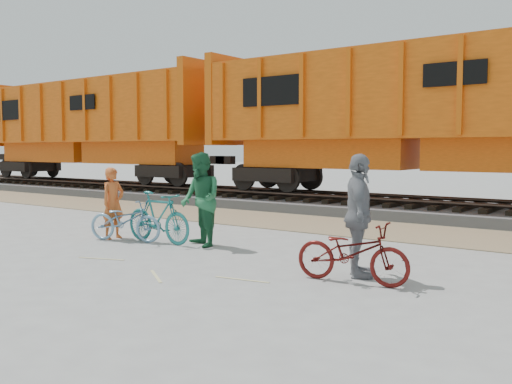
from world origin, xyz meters
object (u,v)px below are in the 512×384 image
person_man (201,199)px  bicycle_maroon (352,252)px  person_solo (113,203)px  bicycle_blue (125,220)px  hopper_car_left (92,125)px  person_woman (359,216)px  hopper_car_center (422,112)px  bicycle_teal (158,217)px

person_man → bicycle_maroon: bearing=12.5°
bicycle_maroon → person_solo: size_ratio=1.11×
bicycle_blue → bicycle_maroon: size_ratio=0.99×
hopper_car_left → person_woman: (17.16, -8.40, -2.07)m
hopper_car_left → person_solo: 14.01m
hopper_car_center → bicycle_teal: (-2.60, -7.98, -2.47)m
hopper_car_center → bicycle_teal: size_ratio=7.88×
bicycle_teal → hopper_car_left: bearing=57.9°
bicycle_blue → person_solo: (-0.50, 0.10, 0.33)m
hopper_car_left → bicycle_maroon: size_ratio=8.18×
hopper_car_center → person_man: (-1.60, -7.78, -2.06)m
bicycle_maroon → bicycle_blue: bearing=78.2°
hopper_car_left → person_solo: size_ratio=9.05×
hopper_car_center → person_woman: 8.92m
bicycle_teal → person_solo: (-1.22, -0.16, 0.24)m
hopper_car_left → person_solo: (11.19, -8.14, -2.23)m
person_solo → person_woman: 5.98m
bicycle_blue → person_woman: (5.47, -0.16, 0.49)m
hopper_car_center → person_man: 8.20m
person_solo → person_man: bearing=-81.0°
bicycle_blue → bicycle_maroon: bearing=-112.0°
hopper_car_left → bicycle_maroon: (17.26, -8.80, -2.56)m
bicycle_maroon → hopper_car_left: bearing=56.9°
bicycle_teal → bicycle_maroon: size_ratio=1.04×
hopper_car_center → bicycle_blue: 9.24m
bicycle_blue → hopper_car_center: bearing=-38.2°
hopper_car_center → person_woman: (2.16, -8.40, -2.07)m
bicycle_blue → person_woman: 5.50m
person_solo → person_woman: size_ratio=0.82×
bicycle_blue → person_man: 1.85m
bicycle_teal → person_solo: size_ratio=1.15×
person_man → person_solo: bearing=-143.3°
hopper_car_left → hopper_car_center: (15.00, 0.00, 0.00)m
person_woman → person_solo: bearing=57.6°
hopper_car_left → bicycle_teal: (12.40, -7.98, -2.47)m
hopper_car_left → bicycle_maroon: bearing=-27.0°
hopper_car_left → hopper_car_center: 15.00m
bicycle_maroon → person_solo: 6.12m
person_man → bicycle_teal: bearing=-141.3°
bicycle_maroon → person_woman: size_ratio=0.91×
hopper_car_left → person_man: (13.40, -7.78, -2.06)m
person_solo → person_woman: bearing=-92.8°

